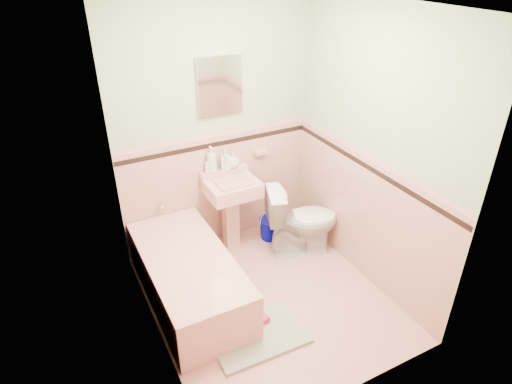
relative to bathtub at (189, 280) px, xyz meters
name	(u,v)px	position (x,y,z in m)	size (l,w,h in m)	color
floor	(269,299)	(0.63, -0.33, -0.23)	(2.20, 2.20, 0.00)	#E19F93
ceiling	(274,5)	(0.63, -0.33, 2.27)	(2.20, 2.20, 0.00)	white
wall_back	(216,131)	(0.63, 0.77, 1.02)	(2.50, 2.50, 0.00)	#EEE3C2
wall_front	(362,256)	(0.63, -1.43, 1.02)	(2.50, 2.50, 0.00)	#EEE3C2
wall_left	(144,209)	(-0.37, -0.33, 1.02)	(2.50, 2.50, 0.00)	#EEE3C2
wall_right	(371,153)	(1.63, -0.33, 1.02)	(2.50, 2.50, 0.00)	#EEE3C2
wainscot_back	(219,190)	(0.63, 0.76, 0.38)	(2.00, 2.00, 0.00)	#E4A499
wainscot_front	(349,333)	(0.63, -1.42, 0.38)	(2.00, 2.00, 0.00)	#E4A499
wainscot_left	(156,282)	(-0.36, -0.33, 0.38)	(2.20, 2.20, 0.00)	#E4A499
wainscot_right	(362,217)	(1.62, -0.33, 0.38)	(2.20, 2.20, 0.00)	#E4A499
accent_back	(217,144)	(0.63, 0.75, 0.90)	(2.00, 2.00, 0.00)	black
accent_front	(358,271)	(0.63, -1.41, 0.90)	(2.00, 2.00, 0.00)	black
accent_left	(148,224)	(-0.35, -0.33, 0.89)	(2.20, 2.20, 0.00)	black
accent_right	(368,167)	(1.61, -0.33, 0.89)	(2.20, 2.20, 0.00)	black
cap_back	(217,135)	(0.63, 0.75, 0.99)	(2.00, 2.00, 0.00)	#E19A94
cap_front	(360,258)	(0.63, -1.41, 0.99)	(2.00, 2.00, 0.00)	#E19A94
cap_left	(147,212)	(-0.35, -0.33, 1.00)	(2.20, 2.20, 0.00)	#E19A94
cap_right	(369,157)	(1.61, -0.33, 1.00)	(2.20, 2.20, 0.00)	#E19A94
bathtub	(189,280)	(0.00, 0.00, 0.00)	(0.70, 1.50, 0.45)	#DC9E93
tub_faucet	(161,204)	(0.00, 0.72, 0.41)	(0.04, 0.04, 0.12)	silver
sink	(233,216)	(0.68, 0.53, 0.17)	(0.51, 0.48, 0.80)	#DC9E93
sink_faucet	(226,162)	(0.68, 0.67, 0.72)	(0.02, 0.02, 0.10)	silver
medicine_cabinet	(220,85)	(0.68, 0.74, 1.47)	(0.44, 0.04, 0.55)	white
soap_dish	(260,152)	(1.10, 0.73, 0.72)	(0.13, 0.08, 0.04)	#DC9E93
soap_bottle_left	(211,160)	(0.55, 0.71, 0.76)	(0.11, 0.11, 0.27)	#B2B2B2
soap_bottle_mid	(226,159)	(0.70, 0.71, 0.73)	(0.10, 0.10, 0.21)	#B2B2B2
soap_bottle_right	(233,160)	(0.78, 0.71, 0.71)	(0.13, 0.13, 0.17)	#B2B2B2
tube	(207,168)	(0.50, 0.71, 0.69)	(0.04, 0.04, 0.12)	white
toilet	(302,220)	(1.29, 0.18, 0.14)	(0.41, 0.72, 0.74)	white
bucket	(270,228)	(1.11, 0.51, -0.11)	(0.24, 0.24, 0.24)	#00049D
bath_mat	(258,335)	(0.34, -0.68, -0.21)	(0.78, 0.52, 0.03)	gray
shoe	(261,321)	(0.41, -0.59, -0.16)	(0.15, 0.07, 0.06)	#BF1E59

